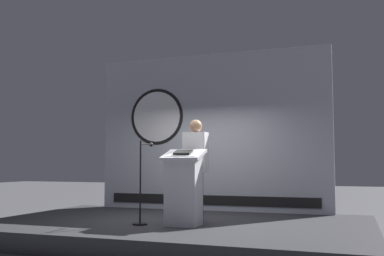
% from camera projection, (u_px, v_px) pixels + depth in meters
% --- Properties ---
extents(ground_plane, '(40.00, 40.00, 0.00)m').
position_uv_depth(ground_plane, '(178.00, 239.00, 7.60)').
color(ground_plane, '#4C4C51').
extents(stage_platform, '(6.40, 4.00, 0.30)m').
position_uv_depth(stage_platform, '(178.00, 230.00, 7.61)').
color(stage_platform, '#333338').
rests_on(stage_platform, ground).
extents(banner_display, '(5.03, 0.12, 3.33)m').
position_uv_depth(banner_display, '(208.00, 132.00, 9.50)').
color(banner_display, '#B2B7C1').
rests_on(banner_display, stage_platform).
extents(podium, '(0.64, 0.49, 1.22)m').
position_uv_depth(podium, '(184.00, 188.00, 7.10)').
color(podium, silver).
rests_on(podium, stage_platform).
extents(speaker_person, '(0.40, 0.26, 1.73)m').
position_uv_depth(speaker_person, '(196.00, 169.00, 7.56)').
color(speaker_person, black).
rests_on(speaker_person, stage_platform).
extents(microphone_stand, '(0.24, 0.56, 1.36)m').
position_uv_depth(microphone_stand, '(142.00, 195.00, 7.23)').
color(microphone_stand, black).
rests_on(microphone_stand, stage_platform).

